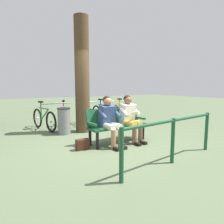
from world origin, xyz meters
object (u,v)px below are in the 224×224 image
Objects in this scene: bench at (116,122)px; handbag at (83,144)px; bicycle_silver at (64,117)px; bicycle_purple at (85,116)px; bicycle_green at (122,113)px; tree_trunk at (82,76)px; litter_bin at (64,121)px; bicycle_blue at (103,114)px; person_reading at (130,116)px; bicycle_orange at (44,119)px; person_companion at (110,118)px.

handbag is (1.00, 0.16, -0.39)m from bench.
bicycle_purple is at bearing 103.89° from bicycle_silver.
bicycle_green is at bearing -131.45° from bench.
tree_trunk is at bearing 37.83° from bicycle_silver.
litter_bin is (0.90, -1.49, -0.11)m from bench.
handbag is at bearing -39.83° from bicycle_blue.
bench is at bearing -23.90° from bicycle_blue.
bicycle_purple and bicycle_silver have the same top height.
bench is 2.54m from bicycle_silver.
bicycle_blue is (0.76, -0.16, 0.00)m from bicycle_green.
bicycle_green is 1.51m from bicycle_purple.
handbag is 0.18× the size of bicycle_blue.
bench is 0.47× the size of tree_trunk.
tree_trunk is at bearing -74.34° from person_reading.
person_reading is at bearing 152.67° from bench.
bicycle_purple reaches higher than handbag.
bench is 2.80m from bicycle_green.
person_reading reaches higher than bicycle_blue.
person_reading reaches higher than bicycle_orange.
tree_trunk is at bearing -56.36° from bicycle_blue.
person_reading is at bearing -16.00° from bicycle_blue.
tree_trunk is 1.49m from litter_bin.
bicycle_blue and bicycle_purple have the same top height.
bicycle_silver is (2.28, -0.22, 0.00)m from bicycle_green.
bicycle_purple is at bearing -92.63° from bicycle_blue.
person_companion is at bearing 177.87° from handbag.
bench is 0.39m from person_reading.
bench is 1.02× the size of bicycle_silver.
person_companion is at bearing -0.05° from person_reading.
bench is at bearing -35.46° from bicycle_green.
bicycle_green is at bearing -133.87° from person_companion.
bicycle_purple is (-0.46, -0.88, -1.39)m from tree_trunk.
bicycle_green is at bearing -137.99° from handbag.
handbag is 2.45m from tree_trunk.
bicycle_silver is (0.33, -0.96, -1.39)m from tree_trunk.
person_companion is 0.75× the size of bicycle_silver.
bicycle_blue is 0.73m from bicycle_purple.
tree_trunk reaches higher than bicycle_purple.
person_companion reaches higher than bicycle_blue.
bicycle_purple is (-1.18, -2.56, 0.24)m from handbag.
person_reading is at bearing 127.18° from litter_bin.
bicycle_green and bicycle_purple have the same top height.
handbag is at bearing 86.57° from litter_bin.
tree_trunk reaches higher than bicycle_blue.
person_reading is at bearing 2.72° from bicycle_purple.
bicycle_blue is 1.00× the size of bicycle_purple.
bench reaches higher than litter_bin.
bicycle_silver is at bearing -98.50° from handbag.
bicycle_blue is at bearing 89.78° from bicycle_purple.
person_reading is 2.07m from tree_trunk.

